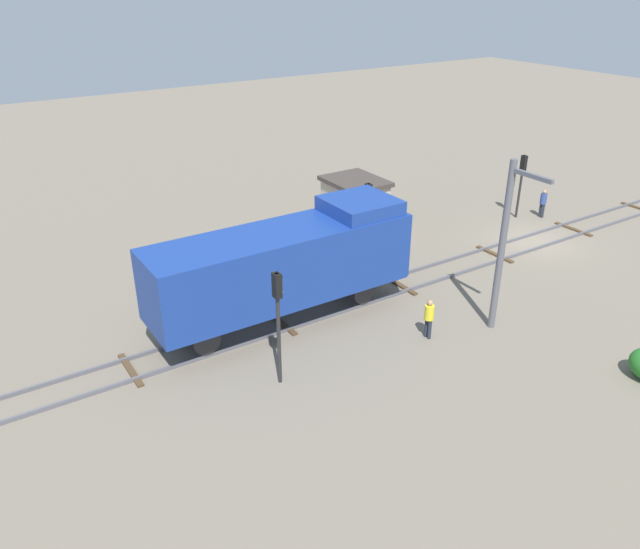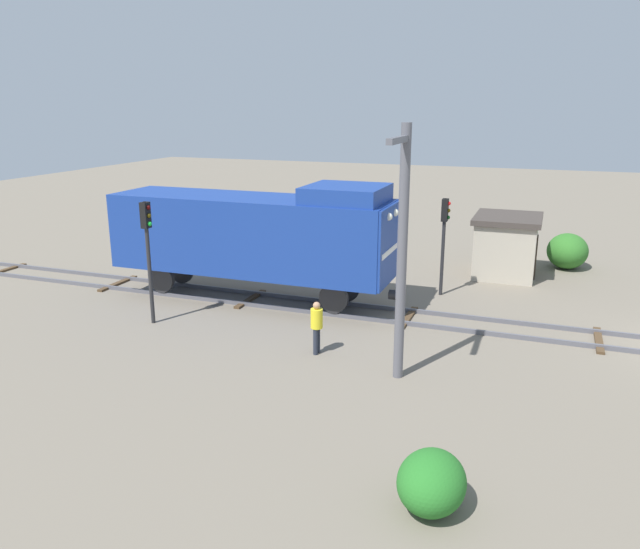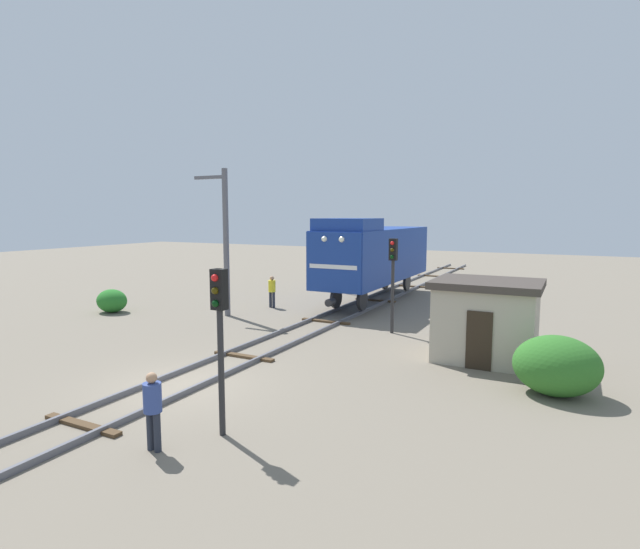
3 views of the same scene
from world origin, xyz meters
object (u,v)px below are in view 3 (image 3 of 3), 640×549
at_px(relay_hut, 486,319).
at_px(traffic_signal_near, 220,320).
at_px(locomotive, 374,253).
at_px(worker_near_track, 153,405).
at_px(worker_by_signal, 272,289).
at_px(traffic_signal_far, 335,245).
at_px(traffic_signal_mid, 393,268).
at_px(catenary_mast, 225,238).

bearing_deg(relay_hut, traffic_signal_near, -115.86).
relative_size(locomotive, worker_near_track, 6.82).
bearing_deg(worker_by_signal, traffic_signal_far, -168.79).
bearing_deg(traffic_signal_mid, traffic_signal_near, -91.04).
distance_m(traffic_signal_far, relay_hut, 15.90).
distance_m(worker_near_track, relay_hut, 11.35).
relative_size(traffic_signal_mid, relay_hut, 1.13).
distance_m(worker_near_track, worker_by_signal, 16.30).
xyz_separation_m(traffic_signal_mid, traffic_signal_far, (-7.00, 9.07, 0.26)).
height_order(locomotive, traffic_signal_mid, locomotive).
height_order(traffic_signal_far, relay_hut, traffic_signal_far).
distance_m(traffic_signal_near, traffic_signal_mid, 11.06).
distance_m(traffic_signal_near, traffic_signal_far, 21.25).
relative_size(traffic_signal_near, worker_near_track, 2.22).
xyz_separation_m(traffic_signal_far, catenary_mast, (-1.47, -9.29, 0.79)).
relative_size(traffic_signal_near, worker_by_signal, 2.22).
bearing_deg(worker_by_signal, worker_near_track, 40.38).
bearing_deg(catenary_mast, worker_near_track, -58.32).
xyz_separation_m(catenary_mast, relay_hut, (12.57, -1.97, -2.42)).
relative_size(traffic_signal_mid, catenary_mast, 0.56).
height_order(traffic_signal_mid, traffic_signal_far, traffic_signal_far).
bearing_deg(locomotive, traffic_signal_far, 146.58).
bearing_deg(traffic_signal_far, traffic_signal_near, -71.34).
relative_size(locomotive, traffic_signal_near, 3.07).
relative_size(locomotive, relay_hut, 3.31).
bearing_deg(catenary_mast, relay_hut, -8.92).
relative_size(traffic_signal_far, relay_hut, 1.25).
xyz_separation_m(traffic_signal_mid, worker_by_signal, (-7.60, 2.59, -1.77)).
xyz_separation_m(traffic_signal_far, relay_hut, (11.10, -11.26, -1.63)).
height_order(traffic_signal_mid, relay_hut, traffic_signal_mid).
bearing_deg(locomotive, worker_near_track, -82.81).
bearing_deg(relay_hut, catenary_mast, 171.08).
relative_size(locomotive, catenary_mast, 1.63).
bearing_deg(traffic_signal_far, catenary_mast, -98.98).
distance_m(traffic_signal_near, worker_near_track, 2.22).
bearing_deg(worker_near_track, relay_hut, -161.40).
bearing_deg(worker_by_signal, locomotive, 150.88).
bearing_deg(traffic_signal_mid, traffic_signal_far, 127.65).
bearing_deg(worker_by_signal, traffic_signal_mid, 87.68).
relative_size(traffic_signal_far, catenary_mast, 0.61).
bearing_deg(traffic_signal_near, relay_hut, 64.14).
xyz_separation_m(traffic_signal_far, worker_near_track, (6.00, -21.39, -2.03)).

